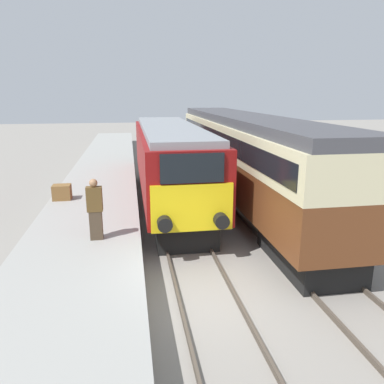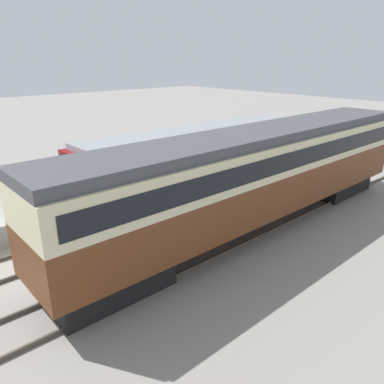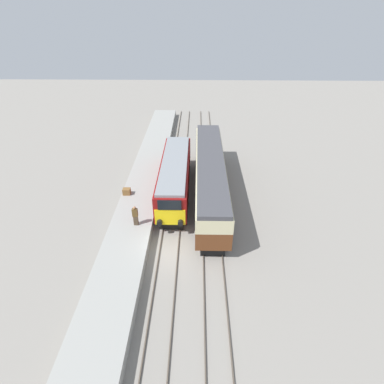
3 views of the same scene
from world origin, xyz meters
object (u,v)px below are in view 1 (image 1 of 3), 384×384
at_px(person_on_platform, 95,209).
at_px(luggage_crate, 62,192).
at_px(locomotive, 170,162).
at_px(passenger_carriage, 244,151).

bearing_deg(person_on_platform, luggage_crate, 110.48).
distance_m(locomotive, passenger_carriage, 3.44).
height_order(passenger_carriage, person_on_platform, passenger_carriage).
relative_size(locomotive, luggage_crate, 18.30).
bearing_deg(locomotive, person_on_platform, -114.77).
height_order(person_on_platform, luggage_crate, person_on_platform).
bearing_deg(luggage_crate, locomotive, 18.85).
bearing_deg(locomotive, passenger_carriage, -4.31).
xyz_separation_m(locomotive, luggage_crate, (-4.53, -1.55, -0.83)).
bearing_deg(passenger_carriage, locomotive, 175.69).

